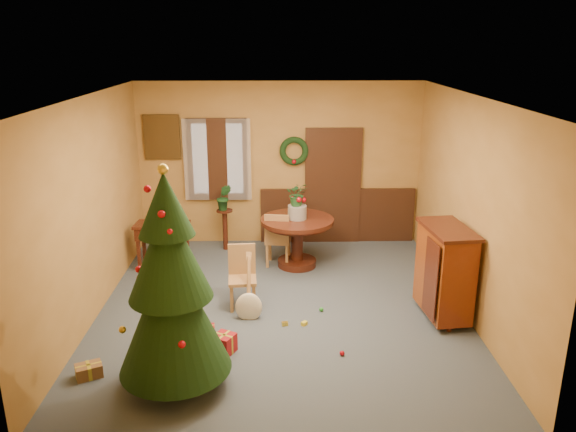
{
  "coord_description": "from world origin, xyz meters",
  "views": [
    {
      "loc": [
        -0.05,
        -7.05,
        3.6
      ],
      "look_at": [
        0.1,
        0.4,
        1.23
      ],
      "focal_mm": 35.0,
      "sensor_mm": 36.0,
      "label": 1
    }
  ],
  "objects_px": {
    "dining_table": "(297,233)",
    "writing_desk": "(162,234)",
    "christmas_tree": "(171,287)",
    "chair_near": "(242,274)",
    "sideboard": "(445,270)"
  },
  "relations": [
    {
      "from": "chair_near",
      "to": "writing_desk",
      "type": "height_order",
      "value": "chair_near"
    },
    {
      "from": "christmas_tree",
      "to": "chair_near",
      "type": "bearing_deg",
      "value": 72.56
    },
    {
      "from": "writing_desk",
      "to": "dining_table",
      "type": "bearing_deg",
      "value": 0.71
    },
    {
      "from": "christmas_tree",
      "to": "sideboard",
      "type": "distance_m",
      "value": 3.65
    },
    {
      "from": "dining_table",
      "to": "christmas_tree",
      "type": "relative_size",
      "value": 0.48
    },
    {
      "from": "chair_near",
      "to": "christmas_tree",
      "type": "xyz_separation_m",
      "value": [
        -0.6,
        -1.91,
        0.69
      ]
    },
    {
      "from": "dining_table",
      "to": "christmas_tree",
      "type": "xyz_separation_m",
      "value": [
        -1.41,
        -3.32,
        0.59
      ]
    },
    {
      "from": "writing_desk",
      "to": "christmas_tree",
      "type": "bearing_deg",
      "value": -76.97
    },
    {
      "from": "christmas_tree",
      "to": "dining_table",
      "type": "bearing_deg",
      "value": 66.95
    },
    {
      "from": "dining_table",
      "to": "sideboard",
      "type": "relative_size",
      "value": 0.93
    },
    {
      "from": "chair_near",
      "to": "writing_desk",
      "type": "relative_size",
      "value": 1.0
    },
    {
      "from": "chair_near",
      "to": "christmas_tree",
      "type": "relative_size",
      "value": 0.36
    },
    {
      "from": "dining_table",
      "to": "writing_desk",
      "type": "distance_m",
      "value": 2.18
    },
    {
      "from": "christmas_tree",
      "to": "writing_desk",
      "type": "height_order",
      "value": "christmas_tree"
    },
    {
      "from": "dining_table",
      "to": "sideboard",
      "type": "bearing_deg",
      "value": -44.07
    }
  ]
}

